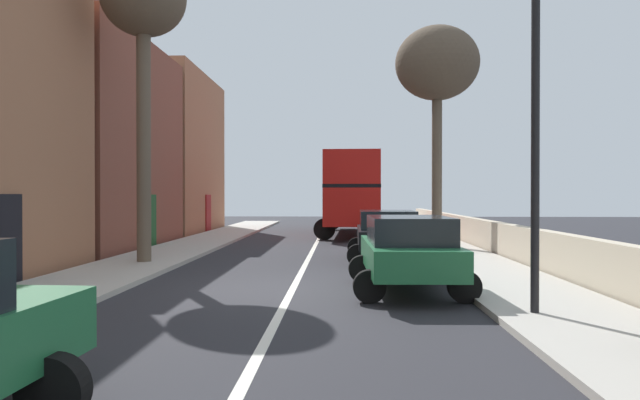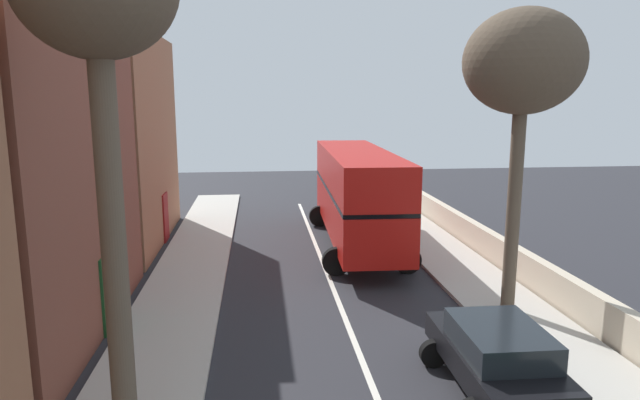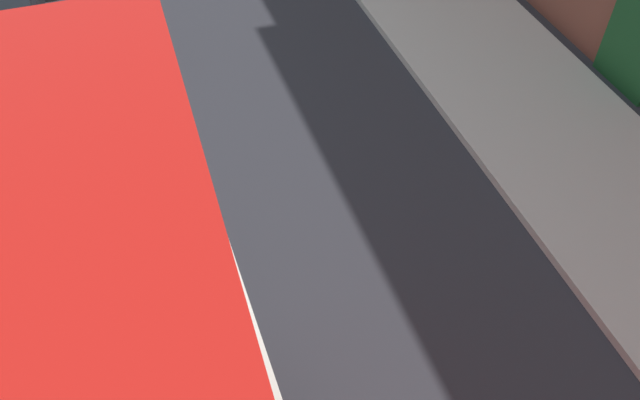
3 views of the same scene
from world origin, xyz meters
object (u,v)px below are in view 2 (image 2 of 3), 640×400
double_decker_bus (357,191)px  street_tree_left_2 (97,5)px  parked_car_black_right_0 (496,355)px  street_tree_right_3 (523,66)px

double_decker_bus → street_tree_left_2: street_tree_left_2 is taller
parked_car_black_right_0 → street_tree_right_3: street_tree_right_3 is taller
parked_car_black_right_0 → street_tree_right_3: (2.27, 4.26, 6.13)m
parked_car_black_right_0 → street_tree_left_2: (-7.25, -1.24, 6.68)m
parked_car_black_right_0 → street_tree_right_3: bearing=61.9°
double_decker_bus → street_tree_left_2: 15.73m
street_tree_left_2 → street_tree_right_3: street_tree_left_2 is taller
double_decker_bus → parked_car_black_right_0: size_ratio=2.72×
street_tree_left_2 → street_tree_right_3: (9.52, 5.50, -0.54)m
double_decker_bus → parked_car_black_right_0: (0.80, -12.11, -1.44)m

